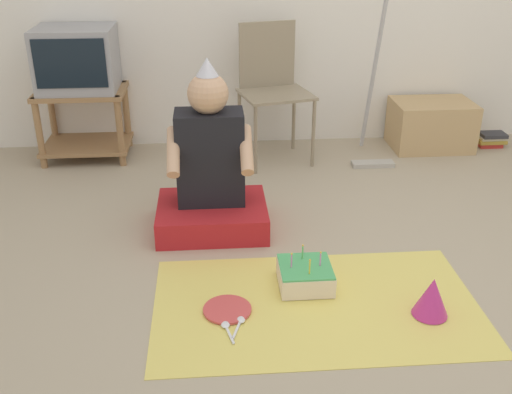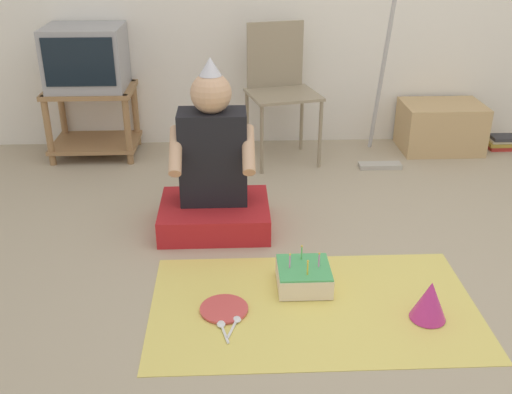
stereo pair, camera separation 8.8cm
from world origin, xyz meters
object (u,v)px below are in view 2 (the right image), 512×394
at_px(birthday_cake, 304,276).
at_px(party_hat_blue, 430,300).
at_px(person_seated, 214,176).
at_px(dust_mop, 381,116).
at_px(cardboard_box_stack, 441,127).
at_px(tv, 86,57).
at_px(paper_plate, 224,309).
at_px(folding_chair, 280,82).
at_px(book_pile, 502,142).

bearing_deg(birthday_cake, party_hat_blue, -27.91).
bearing_deg(party_hat_blue, person_seated, 135.83).
bearing_deg(dust_mop, cardboard_box_stack, 25.77).
bearing_deg(cardboard_box_stack, tv, 179.83).
relative_size(person_seated, paper_plate, 4.39).
distance_m(folding_chair, paper_plate, 1.89).
relative_size(dust_mop, book_pile, 5.77).
xyz_separation_m(dust_mop, party_hat_blue, (-0.18, -1.73, -0.24)).
height_order(folding_chair, paper_plate, folding_chair).
height_order(cardboard_box_stack, paper_plate, cardboard_box_stack).
bearing_deg(paper_plate, birthday_cake, 25.15).
bearing_deg(book_pile, tv, 179.49).
relative_size(cardboard_box_stack, paper_plate, 2.69).
distance_m(tv, folding_chair, 1.28).
relative_size(folding_chair, party_hat_blue, 5.18).
height_order(tv, cardboard_box_stack, tv).
xyz_separation_m(person_seated, party_hat_blue, (0.90, -0.87, -0.20)).
xyz_separation_m(dust_mop, birthday_cake, (-0.67, -1.47, -0.27)).
bearing_deg(birthday_cake, folding_chair, 89.61).
xyz_separation_m(book_pile, birthday_cake, (-1.62, -1.69, 0.01)).
bearing_deg(birthday_cake, dust_mop, 65.49).
bearing_deg(party_hat_blue, tv, 131.44).
relative_size(book_pile, paper_plate, 0.97).
relative_size(tv, folding_chair, 0.56).
bearing_deg(paper_plate, party_hat_blue, -6.13).
relative_size(tv, party_hat_blue, 2.88).
xyz_separation_m(tv, person_seated, (0.85, -1.10, -0.39)).
xyz_separation_m(tv, cardboard_box_stack, (2.42, -0.01, -0.51)).
relative_size(cardboard_box_stack, party_hat_blue, 3.19).
relative_size(tv, birthday_cake, 2.11).
height_order(tv, paper_plate, tv).
relative_size(dust_mop, party_hat_blue, 6.66).
bearing_deg(tv, book_pile, -0.51).
xyz_separation_m(book_pile, paper_plate, (-1.98, -1.86, -0.04)).
relative_size(tv, paper_plate, 2.43).
relative_size(book_pile, birthday_cake, 0.85).
xyz_separation_m(cardboard_box_stack, paper_plate, (-1.52, -1.88, -0.16)).
distance_m(person_seated, paper_plate, 0.83).
distance_m(tv, dust_mop, 1.97).
bearing_deg(tv, dust_mop, -7.30).
distance_m(dust_mop, party_hat_blue, 1.75).
height_order(folding_chair, dust_mop, dust_mop).
height_order(cardboard_box_stack, dust_mop, dust_mop).
bearing_deg(cardboard_box_stack, birthday_cake, -124.31).
height_order(person_seated, birthday_cake, person_seated).
height_order(tv, party_hat_blue, tv).
height_order(person_seated, paper_plate, person_seated).
height_order(dust_mop, party_hat_blue, dust_mop).
distance_m(book_pile, paper_plate, 2.71).
distance_m(book_pile, birthday_cake, 2.34).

